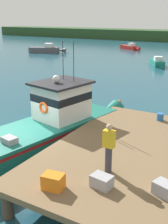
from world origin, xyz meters
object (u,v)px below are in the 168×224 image
moored_boat_far_left (47,49)px  crate_stack_mid_dock (102,181)px  mooring_buoy_inshore (119,102)px  bait_bucket (160,117)px  moored_boat_off_the_point (157,62)px  moored_boat_mid_harbor (130,47)px  main_fishing_boat (52,125)px  crate_single_far (53,182)px  deckhand_by_the_boat (109,147)px  crate_stack_near_edge (165,189)px

moored_boat_far_left → crate_stack_mid_dock: bearing=-50.8°
moored_boat_far_left → mooring_buoy_inshore: 30.14m
bait_bucket → moored_boat_off_the_point: size_ratio=0.08×
moored_boat_far_left → moored_boat_mid_harbor: bearing=47.4°
main_fishing_boat → moored_boat_mid_harbor: size_ratio=2.23×
moored_boat_mid_harbor → moored_boat_far_left: bearing=-132.6°
crate_single_far → deckhand_by_the_boat: deckhand_by_the_boat is taller
moored_boat_mid_harbor → mooring_buoy_inshore: moored_boat_mid_harbor is taller
bait_bucket → crate_stack_mid_dock: bearing=-88.9°
main_fishing_boat → crate_single_far: main_fishing_boat is taller
moored_boat_mid_harbor → crate_stack_near_edge: bearing=-67.5°
mooring_buoy_inshore → deckhand_by_the_boat: bearing=-68.6°
mooring_buoy_inshore → crate_single_far: bearing=-75.4°
crate_single_far → mooring_buoy_inshore: size_ratio=1.85×
mooring_buoy_inshore → crate_stack_near_edge: bearing=-61.0°
moored_boat_mid_harbor → moored_boat_off_the_point: size_ratio=1.00×
main_fishing_boat → moored_boat_far_left: bearing=127.4°
crate_stack_mid_dock → bait_bucket: size_ratio=1.76×
crate_single_far → bait_bucket: crate_single_far is taller
moored_boat_far_left → bait_bucket: bearing=-44.6°
crate_single_far → mooring_buoy_inshore: crate_single_far is taller
bait_bucket → mooring_buoy_inshore: bait_bucket is taller
crate_stack_near_edge → moored_boat_off_the_point: size_ratio=0.13×
bait_bucket → moored_boat_off_the_point: bait_bucket is taller
crate_single_far → moored_boat_off_the_point: bearing=100.8°
crate_stack_near_edge → crate_stack_mid_dock: bearing=-162.9°
main_fishing_boat → moored_boat_off_the_point: main_fishing_boat is taller
crate_stack_near_edge → mooring_buoy_inshore: crate_stack_near_edge is taller
crate_single_far → moored_boat_far_left: bearing=127.2°
deckhand_by_the_boat → moored_boat_far_left: bearing=129.7°
moored_boat_mid_harbor → bait_bucket: bearing=-66.6°
crate_stack_near_edge → moored_boat_off_the_point: bearing=106.7°
deckhand_by_the_boat → mooring_buoy_inshore: bearing=111.4°
moored_boat_far_left → moored_boat_off_the_point: moored_boat_far_left is taller
moored_boat_off_the_point → moored_boat_far_left: bearing=169.9°
moored_boat_mid_harbor → mooring_buoy_inshore: size_ratio=13.79×
main_fishing_boat → crate_single_far: (3.29, -4.50, 0.42)m
crate_single_far → moored_boat_mid_harbor: bearing=108.6°
deckhand_by_the_boat → moored_boat_far_left: (-26.00, 31.30, -1.53)m
crate_stack_near_edge → deckhand_by_the_boat: size_ratio=0.37×
deckhand_by_the_boat → moored_boat_off_the_point: size_ratio=0.37×
main_fishing_boat → moored_boat_off_the_point: 25.11m
main_fishing_boat → moored_boat_mid_harbor: bearing=106.3°
crate_stack_mid_dock → deckhand_by_the_boat: (-0.21, 0.89, 0.67)m
moored_boat_far_left → moored_boat_mid_harbor: size_ratio=1.35×
crate_stack_near_edge → crate_stack_mid_dock: size_ratio=1.00×
crate_single_far → moored_boat_off_the_point: crate_single_far is taller
moored_boat_far_left → crate_stack_near_edge: bearing=-48.6°
bait_bucket → deckhand_by_the_boat: (-0.09, -5.55, 0.69)m
bait_bucket → moored_boat_far_left: 36.66m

